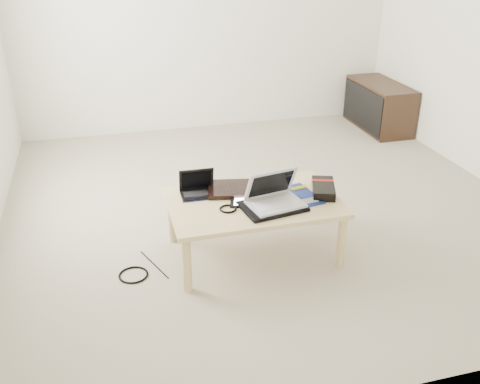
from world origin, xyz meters
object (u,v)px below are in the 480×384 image
object	(u,v)px
media_cabinet	(378,106)
coffee_table	(253,207)
netbook	(198,189)
white_laptop	(274,197)
gpu_box	(323,189)

from	to	relation	value
media_cabinet	coffee_table	bearing A→B (deg)	-134.15
media_cabinet	netbook	size ratio (longest dim) A/B	3.84
netbook	white_laptop	world-z (taller)	white_laptop
netbook	white_laptop	size ratio (longest dim) A/B	0.63
coffee_table	gpu_box	world-z (taller)	gpu_box
coffee_table	white_laptop	world-z (taller)	white_laptop
netbook	white_laptop	xyz separation A→B (m)	(0.43, -0.30, 0.03)
media_cabinet	netbook	world-z (taller)	netbook
white_laptop	gpu_box	size ratio (longest dim) A/B	1.17
white_laptop	gpu_box	bearing A→B (deg)	14.77
gpu_box	white_laptop	bearing A→B (deg)	-165.23
media_cabinet	white_laptop	size ratio (longest dim) A/B	2.43
coffee_table	white_laptop	size ratio (longest dim) A/B	2.97
coffee_table	gpu_box	size ratio (longest dim) A/B	3.48
media_cabinet	white_laptop	xyz separation A→B (m)	(-1.95, -2.23, 0.22)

